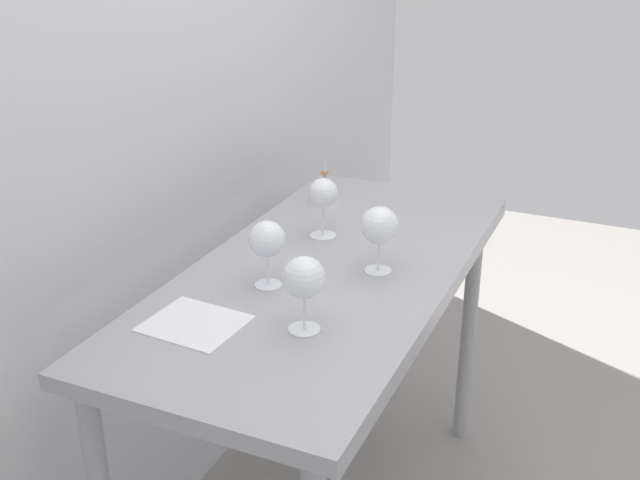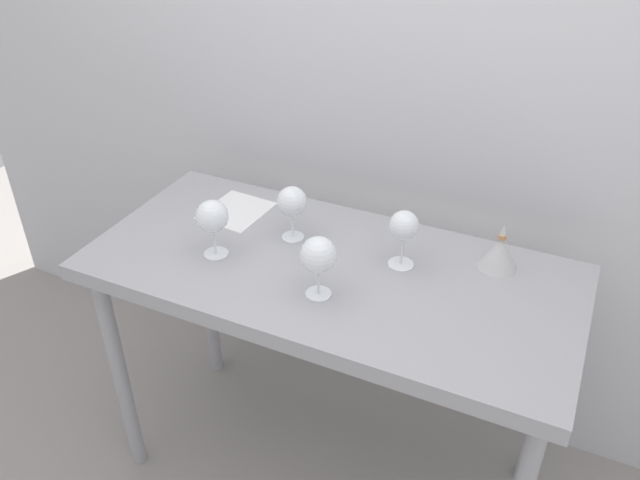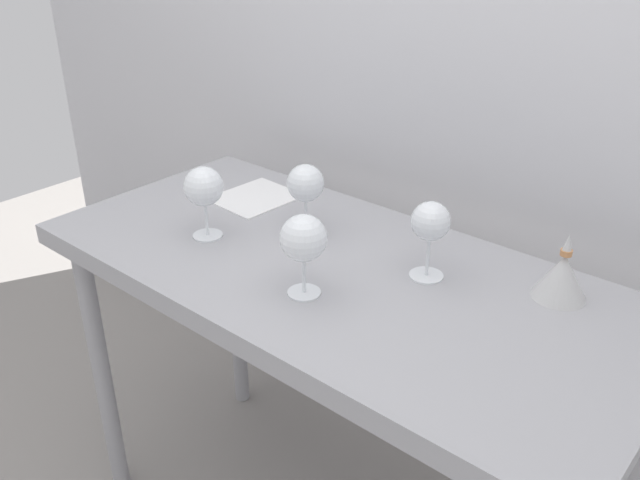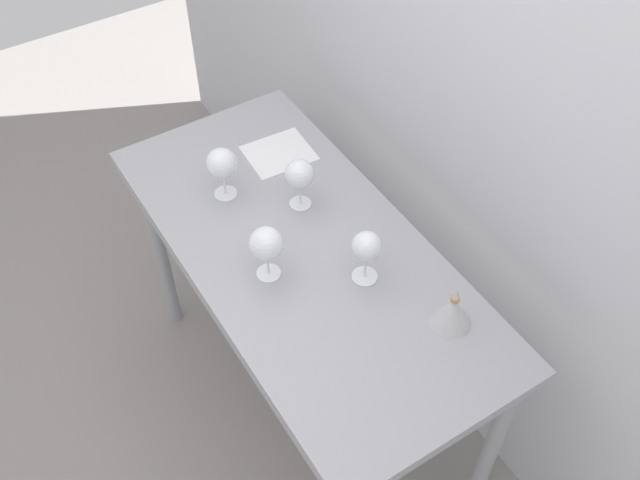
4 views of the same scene
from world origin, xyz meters
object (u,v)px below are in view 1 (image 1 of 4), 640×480
Objects in this scene: decanter_funnel at (325,189)px; wine_glass_far_left at (267,241)px; wine_glass_far_right at (323,195)px; wine_glass_near_center at (379,227)px; wine_glass_near_left at (304,279)px; tasting_sheet_upper at (195,323)px.

wine_glass_far_left is at bearing -169.62° from decanter_funnel.
wine_glass_far_right reaches higher than decanter_funnel.
wine_glass_far_left is 0.97× the size of wine_glass_near_center.
wine_glass_near_left is at bearing -132.87° from wine_glass_far_left.
wine_glass_near_left is at bearing -68.59° from tasting_sheet_upper.
wine_glass_far_right is at bearing 0.59° from wine_glass_far_left.
wine_glass_far_left is 0.97× the size of wine_glass_near_left.
wine_glass_far_left is at bearing 130.72° from wine_glass_near_center.
wine_glass_near_left reaches higher than tasting_sheet_upper.
wine_glass_near_center is (0.19, -0.22, 0.00)m from wine_glass_far_left.
wine_glass_far_left reaches higher than tasting_sheet_upper.
decanter_funnel is (0.83, 0.05, 0.05)m from tasting_sheet_upper.
wine_glass_far_left is at bearing -179.41° from wine_glass_far_right.
tasting_sheet_upper is at bearing -176.76° from decanter_funnel.
wine_glass_near_center is 0.84× the size of tasting_sheet_upper.
wine_glass_near_left is (-0.16, -0.17, 0.00)m from wine_glass_far_left.
wine_glass_near_center is 1.23× the size of decanter_funnel.
wine_glass_near_center is (0.35, -0.05, -0.00)m from wine_glass_near_left.
wine_glass_near_left is 1.23× the size of decanter_funnel.
tasting_sheet_upper is at bearing 146.62° from wine_glass_near_center.
decanter_funnel reaches higher than tasting_sheet_upper.
decanter_funnel is at bearing 39.03° from wine_glass_near_center.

